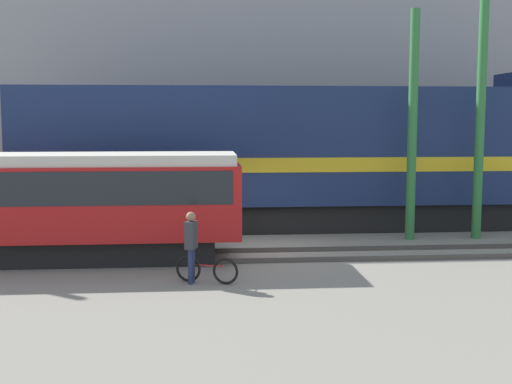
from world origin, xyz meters
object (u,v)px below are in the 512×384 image
Objects in this scene: streetcar at (21,201)px; freight_locomotive at (314,156)px; utility_pole_center at (412,126)px; person at (191,240)px; utility_pole_right at (481,92)px; bicycle at (207,270)px.

freight_locomotive is at bearing 28.35° from streetcar.
utility_pole_center is at bearing -41.00° from freight_locomotive.
person is 0.23× the size of utility_pole_center.
streetcar is 5.57m from person.
utility_pole_right reaches higher than utility_pole_center.
utility_pole_center reaches higher than person.
bicycle is 11.43m from utility_pole_right.
streetcar is at bearing -168.37° from utility_pole_center.
person is 11.47m from utility_pole_right.
streetcar reaches higher than bicycle.
utility_pole_right is (2.29, 0.00, 1.13)m from utility_pole_center.
utility_pole_right reaches higher than bicycle.
person reaches higher than bicycle.
freight_locomotive is 2.77× the size of utility_pole_center.
streetcar is 7.94× the size of bicycle.
person is at bearing -30.48° from streetcar.
freight_locomotive is at bearing 139.00° from utility_pole_center.
utility_pole_center is at bearing 11.63° from streetcar.
utility_pole_center is (11.93, 2.46, 2.03)m from streetcar.
streetcar is 6.90× the size of person.
bicycle is at bearing -142.31° from utility_pole_center.
bicycle is at bearing 2.11° from person.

